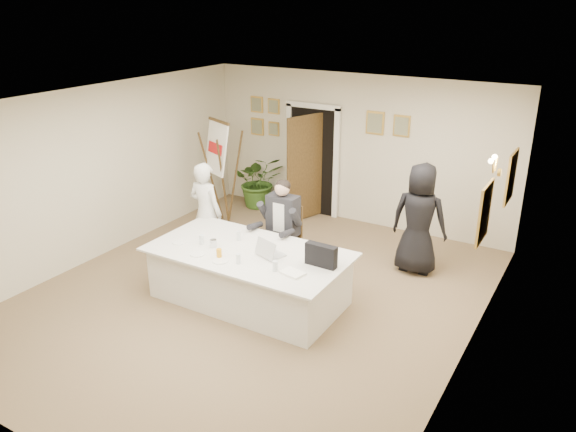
# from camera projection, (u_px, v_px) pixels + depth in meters

# --- Properties ---
(floor) EXTENTS (7.00, 7.00, 0.00)m
(floor) POSITION_uv_depth(u_px,v_px,m) (253.00, 296.00, 8.17)
(floor) COLOR brown
(floor) RESTS_ON ground
(ceiling) EXTENTS (6.00, 7.00, 0.02)m
(ceiling) POSITION_uv_depth(u_px,v_px,m) (248.00, 103.00, 7.15)
(ceiling) COLOR white
(ceiling) RESTS_ON wall_back
(wall_back) EXTENTS (6.00, 0.10, 2.80)m
(wall_back) POSITION_uv_depth(u_px,v_px,m) (356.00, 150.00, 10.46)
(wall_back) COLOR beige
(wall_back) RESTS_ON floor
(wall_front) EXTENTS (6.00, 0.10, 2.80)m
(wall_front) POSITION_uv_depth(u_px,v_px,m) (24.00, 327.00, 4.86)
(wall_front) COLOR beige
(wall_front) RESTS_ON floor
(wall_left) EXTENTS (0.10, 7.00, 2.80)m
(wall_left) POSITION_uv_depth(u_px,v_px,m) (98.00, 173.00, 9.08)
(wall_left) COLOR beige
(wall_left) RESTS_ON floor
(wall_right) EXTENTS (0.10, 7.00, 2.80)m
(wall_right) POSITION_uv_depth(u_px,v_px,m) (474.00, 254.00, 6.24)
(wall_right) COLOR beige
(wall_right) RESTS_ON floor
(doorway) EXTENTS (1.14, 0.86, 2.20)m
(doorway) POSITION_uv_depth(u_px,v_px,m) (310.00, 164.00, 10.87)
(doorway) COLOR black
(doorway) RESTS_ON floor
(pictures_back_wall) EXTENTS (3.40, 0.06, 0.80)m
(pictures_back_wall) POSITION_uv_depth(u_px,v_px,m) (318.00, 122.00, 10.66)
(pictures_back_wall) COLOR gold
(pictures_back_wall) RESTS_ON wall_back
(pictures_right_wall) EXTENTS (0.06, 2.20, 0.80)m
(pictures_right_wall) POSITION_uv_depth(u_px,v_px,m) (498.00, 193.00, 7.08)
(pictures_right_wall) COLOR gold
(pictures_right_wall) RESTS_ON wall_right
(wall_sconce) EXTENTS (0.20, 0.30, 0.24)m
(wall_sconce) POSITION_uv_depth(u_px,v_px,m) (496.00, 166.00, 6.99)
(wall_sconce) COLOR gold
(wall_sconce) RESTS_ON wall_right
(conference_table) EXTENTS (2.79, 1.49, 0.78)m
(conference_table) POSITION_uv_depth(u_px,v_px,m) (249.00, 275.00, 7.93)
(conference_table) COLOR silver
(conference_table) RESTS_ON floor
(seated_man) EXTENTS (0.77, 0.81, 1.53)m
(seated_man) POSITION_uv_depth(u_px,v_px,m) (281.00, 227.00, 8.63)
(seated_man) COLOR black
(seated_man) RESTS_ON floor
(flip_chart) EXTENTS (0.70, 0.55, 1.95)m
(flip_chart) POSITION_uv_depth(u_px,v_px,m) (223.00, 177.00, 10.56)
(flip_chart) COLOR #322310
(flip_chart) RESTS_ON floor
(standing_man) EXTENTS (0.61, 0.41, 1.65)m
(standing_man) POSITION_uv_depth(u_px,v_px,m) (206.00, 212.00, 9.04)
(standing_man) COLOR silver
(standing_man) RESTS_ON floor
(standing_woman) EXTENTS (0.89, 0.60, 1.76)m
(standing_woman) POSITION_uv_depth(u_px,v_px,m) (419.00, 219.00, 8.62)
(standing_woman) COLOR black
(standing_woman) RESTS_ON floor
(potted_palm) EXTENTS (1.31, 1.29, 1.10)m
(potted_palm) POSITION_uv_depth(u_px,v_px,m) (259.00, 181.00, 11.48)
(potted_palm) COLOR #2F521B
(potted_palm) RESTS_ON floor
(laptop) EXTENTS (0.48, 0.48, 0.28)m
(laptop) POSITION_uv_depth(u_px,v_px,m) (271.00, 245.00, 7.63)
(laptop) COLOR #B7BABC
(laptop) RESTS_ON conference_table
(laptop_bag) EXTENTS (0.43, 0.13, 0.30)m
(laptop_bag) POSITION_uv_depth(u_px,v_px,m) (321.00, 255.00, 7.30)
(laptop_bag) COLOR black
(laptop_bag) RESTS_ON conference_table
(paper_stack) EXTENTS (0.33, 0.26, 0.03)m
(paper_stack) POSITION_uv_depth(u_px,v_px,m) (293.00, 273.00, 7.13)
(paper_stack) COLOR white
(paper_stack) RESTS_ON conference_table
(plate_left) EXTENTS (0.25, 0.25, 0.01)m
(plate_left) POSITION_uv_depth(u_px,v_px,m) (180.00, 242.00, 8.04)
(plate_left) COLOR white
(plate_left) RESTS_ON conference_table
(plate_mid) EXTENTS (0.24, 0.24, 0.01)m
(plate_mid) POSITION_uv_depth(u_px,v_px,m) (197.00, 254.00, 7.67)
(plate_mid) COLOR white
(plate_mid) RESTS_ON conference_table
(plate_near) EXTENTS (0.27, 0.27, 0.01)m
(plate_near) POSITION_uv_depth(u_px,v_px,m) (220.00, 261.00, 7.47)
(plate_near) COLOR white
(plate_near) RESTS_ON conference_table
(glass_a) EXTENTS (0.08, 0.08, 0.14)m
(glass_a) POSITION_uv_depth(u_px,v_px,m) (202.00, 240.00, 7.97)
(glass_a) COLOR silver
(glass_a) RESTS_ON conference_table
(glass_b) EXTENTS (0.06, 0.06, 0.14)m
(glass_b) POSITION_uv_depth(u_px,v_px,m) (238.00, 259.00, 7.39)
(glass_b) COLOR silver
(glass_b) RESTS_ON conference_table
(glass_c) EXTENTS (0.09, 0.09, 0.14)m
(glass_c) POSITION_uv_depth(u_px,v_px,m) (275.00, 266.00, 7.19)
(glass_c) COLOR silver
(glass_c) RESTS_ON conference_table
(glass_d) EXTENTS (0.07, 0.07, 0.14)m
(glass_d) POSITION_uv_depth(u_px,v_px,m) (239.00, 236.00, 8.10)
(glass_d) COLOR silver
(glass_d) RESTS_ON conference_table
(oj_glass) EXTENTS (0.09, 0.09, 0.13)m
(oj_glass) POSITION_uv_depth(u_px,v_px,m) (219.00, 253.00, 7.55)
(oj_glass) COLOR orange
(oj_glass) RESTS_ON conference_table
(steel_jug) EXTENTS (0.11, 0.11, 0.11)m
(steel_jug) POSITION_uv_depth(u_px,v_px,m) (213.00, 243.00, 7.89)
(steel_jug) COLOR silver
(steel_jug) RESTS_ON conference_table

